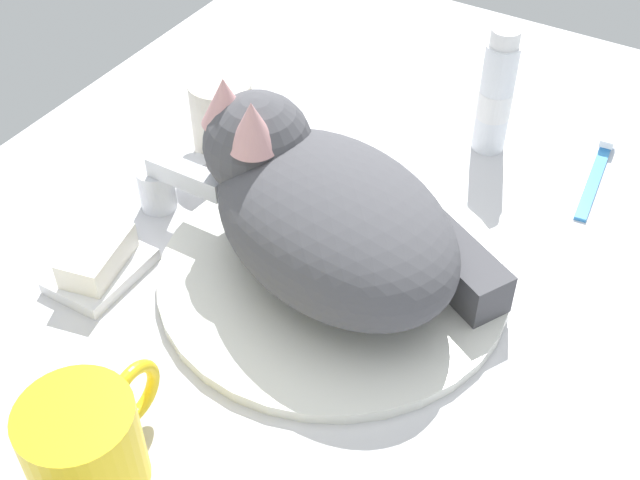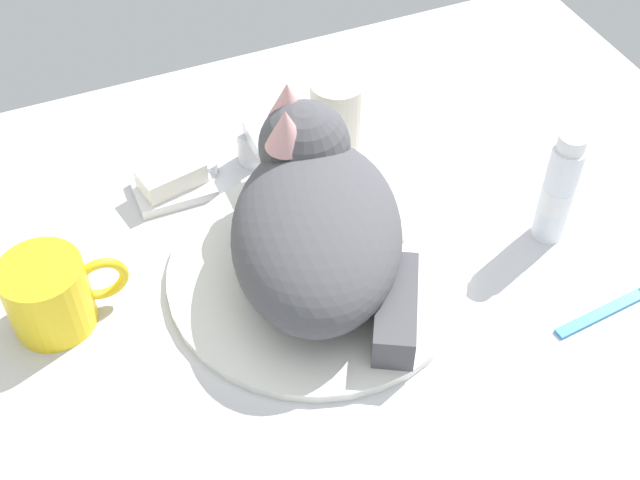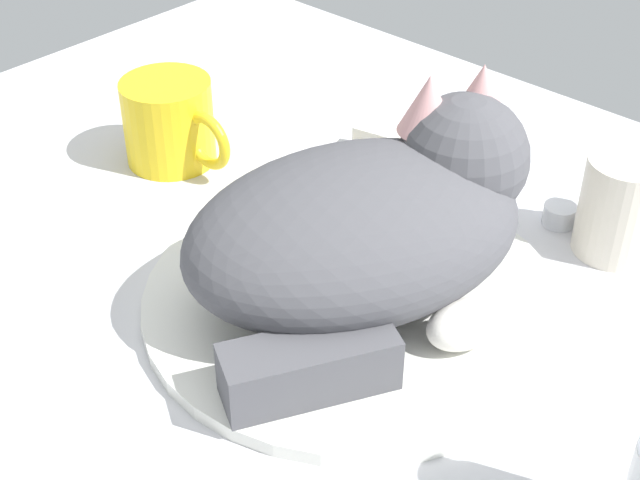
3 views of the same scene
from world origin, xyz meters
The scene contains 10 objects.
ground_plane centered at (0.00, 0.00, -1.50)cm, with size 110.00×82.50×3.00cm, color silver.
sink_basin centered at (0.00, 0.00, 0.56)cm, with size 31.68×31.68×1.13cm, color silver.
faucet centered at (0.00, 18.91, 2.81)cm, with size 14.52×9.99×6.47cm.
cat centered at (0.68, 1.59, 7.31)cm, with size 25.85×31.39×15.16cm.
coffee_mug centered at (-26.41, 4.76, 4.00)cm, with size 12.29×8.35×8.00cm.
rinse_cup centered at (11.00, 19.82, 4.24)cm, with size 6.59×6.59×8.48cm.
soap_dish centered at (-10.43, 18.36, 0.60)cm, with size 9.00×6.40×1.20cm, color white.
soap_bar centered at (-10.43, 18.36, 2.52)cm, with size 7.37×4.14×2.64cm, color white.
toothpaste_bottle centered at (26.01, -4.28, 6.58)cm, with size 3.58×3.58×14.11cm.
toothbrush centered at (27.13, -15.94, 0.53)cm, with size 14.24×2.75×1.60cm.
Camera 2 is at (-22.22, -53.48, 67.88)cm, focal length 46.97 mm.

